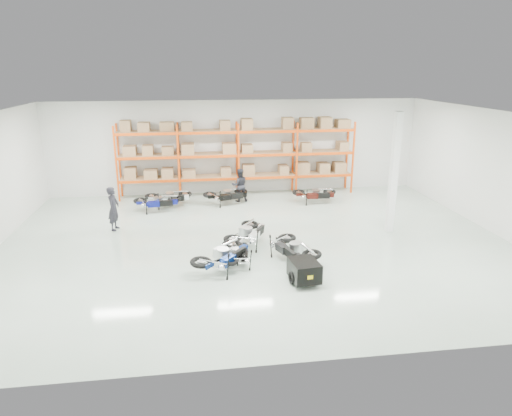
{
  "coord_description": "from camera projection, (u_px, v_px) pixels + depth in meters",
  "views": [
    {
      "loc": [
        -2.08,
        -15.07,
        6.02
      ],
      "look_at": [
        0.08,
        0.59,
        1.1
      ],
      "focal_mm": 32.0,
      "sensor_mm": 36.0,
      "label": 1
    }
  ],
  "objects": [
    {
      "name": "moto_black_far_left",
      "position": [
        238.0,
        250.0,
        14.35
      ],
      "size": [
        1.05,
        1.69,
        1.02
      ],
      "primitive_type": null,
      "rotation": [
        0.0,
        -0.09,
        2.96
      ],
      "color": "black",
      "rests_on": "ground"
    },
    {
      "name": "moto_back_d",
      "position": [
        315.0,
        191.0,
        20.91
      ],
      "size": [
        1.78,
        0.94,
        1.12
      ],
      "primitive_type": null,
      "rotation": [
        0.0,
        -0.09,
        1.52
      ],
      "color": "#3B100B",
      "rests_on": "ground"
    },
    {
      "name": "person_left",
      "position": [
        114.0,
        209.0,
        17.35
      ],
      "size": [
        0.52,
        0.68,
        1.69
      ],
      "primitive_type": "imported",
      "rotation": [
        0.0,
        0.0,
        1.37
      ],
      "color": "#23212A",
      "rests_on": "ground"
    },
    {
      "name": "moto_touring_right",
      "position": [
        293.0,
        244.0,
        14.6
      ],
      "size": [
        1.45,
        2.06,
        1.21
      ],
      "primitive_type": null,
      "rotation": [
        0.0,
        -0.09,
        0.31
      ],
      "color": "black",
      "rests_on": "ground"
    },
    {
      "name": "moto_back_b",
      "position": [
        169.0,
        194.0,
        20.36
      ],
      "size": [
        1.91,
        1.14,
        1.16
      ],
      "primitive_type": null,
      "rotation": [
        0.0,
        -0.09,
        1.71
      ],
      "color": "silver",
      "rests_on": "ground"
    },
    {
      "name": "moto_blue_centre",
      "position": [
        224.0,
        252.0,
        13.96
      ],
      "size": [
        1.98,
        2.12,
        1.26
      ],
      "primitive_type": null,
      "rotation": [
        0.0,
        -0.09,
        2.46
      ],
      "color": "#071A4F",
      "rests_on": "ground"
    },
    {
      "name": "moto_silver_left",
      "position": [
        248.0,
        230.0,
        15.85
      ],
      "size": [
        1.74,
        2.13,
        1.24
      ],
      "primitive_type": null,
      "rotation": [
        0.0,
        -0.09,
        2.65
      ],
      "color": "silver",
      "rests_on": "ground"
    },
    {
      "name": "pallet_rack",
      "position": [
        238.0,
        149.0,
        21.74
      ],
      "size": [
        11.28,
        0.98,
        3.62
      ],
      "color": "#E3490B",
      "rests_on": "ground"
    },
    {
      "name": "moto_back_c",
      "position": [
        227.0,
        192.0,
        20.69
      ],
      "size": [
        1.99,
        1.35,
        1.18
      ],
      "primitive_type": null,
      "rotation": [
        0.0,
        -0.09,
        1.84
      ],
      "color": "black",
      "rests_on": "ground"
    },
    {
      "name": "room",
      "position": [
        256.0,
        181.0,
        15.64
      ],
      "size": [
        18.0,
        18.0,
        18.0
      ],
      "color": "#ABBFAF",
      "rests_on": "ground"
    },
    {
      "name": "trailer",
      "position": [
        304.0,
        270.0,
        13.14
      ],
      "size": [
        0.86,
        1.63,
        0.67
      ],
      "rotation": [
        0.0,
        0.0,
        0.11
      ],
      "color": "black",
      "rests_on": "ground"
    },
    {
      "name": "moto_back_a",
      "position": [
        157.0,
        199.0,
        19.71
      ],
      "size": [
        1.83,
        1.03,
        1.14
      ],
      "primitive_type": null,
      "rotation": [
        0.0,
        -0.09,
        1.67
      ],
      "color": "navy",
      "rests_on": "ground"
    },
    {
      "name": "person_back",
      "position": [
        240.0,
        185.0,
        21.04
      ],
      "size": [
        0.79,
        0.64,
        1.55
      ],
      "primitive_type": "imported",
      "rotation": [
        0.0,
        0.0,
        3.21
      ],
      "color": "black",
      "rests_on": "ground"
    },
    {
      "name": "structural_column",
      "position": [
        394.0,
        173.0,
        16.79
      ],
      "size": [
        0.25,
        0.25,
        4.5
      ],
      "primitive_type": "cube",
      "color": "white",
      "rests_on": "ground"
    }
  ]
}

